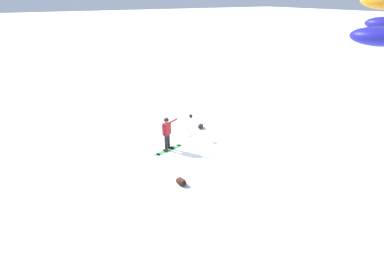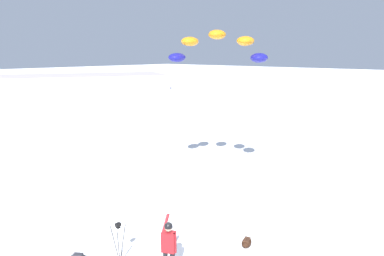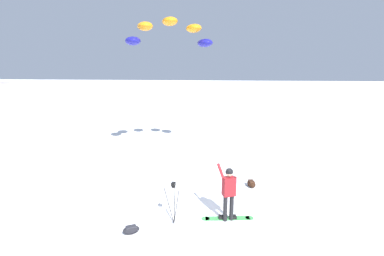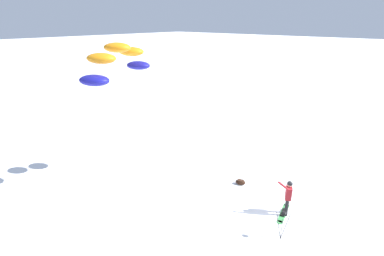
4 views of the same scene
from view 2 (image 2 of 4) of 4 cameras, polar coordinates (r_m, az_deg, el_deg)
snowboarder at (r=10.83m, az=-3.79°, el=-18.31°), size 0.68×0.63×1.82m
traction_kite at (r=17.10m, az=4.09°, el=13.11°), size 4.86×3.25×1.51m
gear_bag_large at (r=12.93m, az=8.89°, el=-17.93°), size 0.47×0.63×0.28m
camera_tripod at (r=11.72m, az=-11.90°, el=-16.67°), size 0.53×0.51×1.40m
distant_ridge at (r=68.81m, az=-18.51°, el=7.11°), size 26.57×34.91×2.65m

